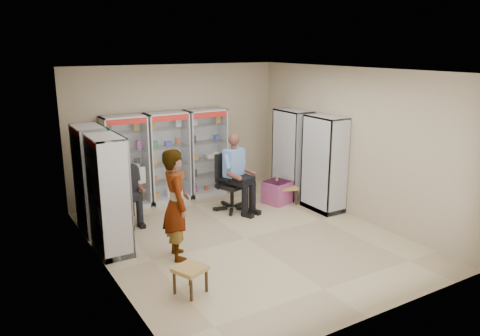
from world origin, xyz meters
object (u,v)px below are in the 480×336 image
office_chair (232,182)px  seated_shopkeeper (233,175)px  cabinet_back_right (206,152)px  pink_trunk (277,192)px  cabinet_back_left (126,163)px  cabinet_left_far (92,180)px  standing_man (176,204)px  woven_stool_b (190,280)px  cabinet_left_near (109,195)px  wooden_chair (127,198)px  cabinet_back_mid (168,157)px  cabinet_right_near (324,164)px  woven_stool_a (287,195)px  cabinet_right_far (292,154)px

office_chair → seated_shopkeeper: bearing=-109.5°
cabinet_back_right → pink_trunk: 1.89m
cabinet_back_left → seated_shopkeeper: 2.29m
cabinet_left_far → seated_shopkeeper: 2.82m
standing_man → cabinet_back_right: bearing=-24.4°
woven_stool_b → office_chair: bearing=50.3°
cabinet_back_left → pink_trunk: size_ratio=3.86×
cabinet_left_near → woven_stool_b: 2.17m
cabinet_left_near → standing_man: cabinet_left_near is taller
standing_man → woven_stool_b: bearing=175.6°
cabinet_back_right → wooden_chair: size_ratio=2.13×
cabinet_back_mid → seated_shopkeeper: (0.91, -1.32, -0.23)m
cabinet_left_near → woven_stool_b: bearing=15.7°
pink_trunk → cabinet_left_near: bearing=-170.7°
cabinet_right_near → woven_stool_a: (-0.41, 0.70, -0.80)m
cabinet_left_near → pink_trunk: cabinet_left_near is taller
cabinet_left_near → woven_stool_a: (4.05, 0.50, -0.80)m
cabinet_right_near → cabinet_left_near: (-4.46, 0.20, 0.00)m
cabinet_back_right → cabinet_left_near: same height
cabinet_back_right → seated_shopkeeper: (-0.04, -1.32, -0.23)m
cabinet_left_far → cabinet_back_right: bearing=108.2°
wooden_chair → pink_trunk: (3.18, -0.67, -0.22)m
office_chair → woven_stool_a: size_ratio=3.06×
cabinet_right_near → office_chair: size_ratio=1.65×
seated_shopkeeper → woven_stool_b: size_ratio=3.90×
cabinet_right_near → wooden_chair: cabinet_right_near is taller
cabinet_left_far → wooden_chair: 0.89m
cabinet_back_left → pink_trunk: cabinet_back_left is taller
cabinet_back_mid → cabinet_back_right: (0.95, 0.00, 0.00)m
seated_shopkeeper → standing_man: 2.43m
pink_trunk → woven_stool_b: size_ratio=1.30×
wooden_chair → woven_stool_a: 3.47m
office_chair → wooden_chair: bearing=146.2°
seated_shopkeeper → woven_stool_a: size_ratio=3.89×
cabinet_right_near → pink_trunk: size_ratio=3.86×
cabinet_back_left → woven_stool_b: cabinet_back_left is taller
office_chair → standing_man: (-1.92, -1.53, 0.31)m
pink_trunk → cabinet_back_right: bearing=126.5°
cabinet_left_far → office_chair: cabinet_left_far is taller
cabinet_back_mid → cabinet_right_far: 2.82m
cabinet_right_far → wooden_chair: 3.84m
cabinet_back_mid → woven_stool_a: (2.17, -1.53, -0.80)m
standing_man → cabinet_back_mid: bearing=-9.3°
woven_stool_a → standing_man: standing_man is taller
cabinet_left_near → wooden_chair: size_ratio=2.13×
cabinet_left_near → woven_stool_a: cabinet_left_near is taller
cabinet_left_near → cabinet_back_mid: bearing=137.2°
cabinet_right_near → woven_stool_b: 4.36m
cabinet_right_far → wooden_chair: size_ratio=2.13×
wooden_chair → pink_trunk: bearing=-11.8°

